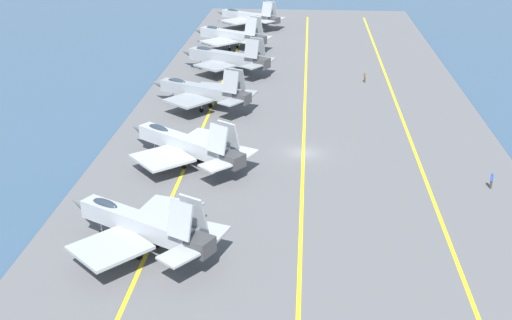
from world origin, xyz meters
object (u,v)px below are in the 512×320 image
Objects in this scene: crew_blue_vest at (492,180)px; parked_jet_sixth at (225,58)px; parked_jet_eighth at (248,16)px; crew_brown_vest at (365,77)px; parked_jet_fourth at (185,144)px; parked_jet_seventh at (230,35)px; parked_jet_fifth at (201,91)px; parked_jet_third at (140,224)px.

parked_jet_sixth is at bearing 38.61° from crew_blue_vest.
crew_brown_vest is (-40.97, -22.47, -1.38)m from parked_jet_eighth.
parked_jet_sixth is 9.33× the size of crew_blue_vest.
parked_jet_seventh is (54.62, 1.38, 0.25)m from parked_jet_fourth.
parked_jet_sixth is at bearing -3.11° from parked_jet_fifth.
parked_jet_sixth is at bearing 179.20° from parked_jet_eighth.
parked_jet_third is 73.61m from parked_jet_seventh.
parked_jet_fifth is 0.98× the size of parked_jet_eighth.
crew_brown_vest is (-3.72, -22.99, -1.68)m from parked_jet_sixth.
parked_jet_fifth reaches higher than crew_blue_vest.
parked_jet_fifth is 18.75m from parked_jet_sixth.
parked_jet_third is 0.92× the size of parked_jet_sixth.
crew_brown_vest is (34.01, -22.76, -1.41)m from parked_jet_fourth.
parked_jet_seventh is 0.99× the size of parked_jet_eighth.
parked_jet_seventh is (73.61, 0.91, -0.01)m from parked_jet_third.
parked_jet_third is at bearing 178.56° from parked_jet_fourth.
parked_jet_seventh is (16.89, 1.16, -0.02)m from parked_jet_sixth.
parked_jet_sixth reaches higher than crew_brown_vest.
crew_brown_vest is at bearing -57.99° from parked_jet_fifth.
parked_jet_fifth is at bearing 1.15° from parked_jet_third.
parked_jet_fourth is 1.02× the size of parked_jet_fifth.
parked_jet_third is at bearing -178.85° from parked_jet_fifth.
parked_jet_fifth is (19.01, 1.24, 0.32)m from parked_jet_fourth.
parked_jet_seventh is 67.90m from crew_blue_vest.
parked_jet_fourth is at bearing 146.21° from crew_brown_vest.
parked_jet_third is at bearing 114.25° from crew_blue_vest.
parked_jet_fifth is 8.93× the size of crew_blue_vest.
parked_jet_fourth is 40.95m from crew_brown_vest.
parked_jet_eighth is (20.36, -1.68, -0.28)m from parked_jet_seventh.
parked_jet_fifth reaches higher than parked_jet_fourth.
parked_jet_eighth is at bearing -1.57° from parked_jet_fifth.
parked_jet_eighth reaches higher than crew_brown_vest.
parked_jet_fourth reaches higher than crew_brown_vest.
crew_blue_vest is 1.02× the size of crew_brown_vest.
crew_blue_vest is at bearing -141.39° from parked_jet_sixth.
parked_jet_seventh is (35.61, 0.14, -0.07)m from parked_jet_fifth.
crew_blue_vest is (-78.88, -32.73, -1.36)m from parked_jet_eighth.
parked_jet_sixth reaches higher than parked_jet_third.
parked_jet_eighth is 9.28× the size of crew_brown_vest.
parked_jet_fourth is 33.28m from crew_blue_vest.
crew_brown_vest is (15.00, -24.00, -1.73)m from parked_jet_fifth.
parked_jet_fifth is 55.99m from parked_jet_eighth.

